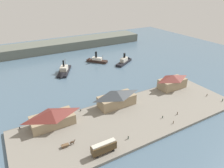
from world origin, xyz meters
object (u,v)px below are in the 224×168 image
at_px(pedestrian_at_waters_edge, 177,113).
at_px(pedestrian_by_tram, 223,100).
at_px(ferry_shed_customs_shed, 117,98).
at_px(pedestrian_walking_east, 207,95).
at_px(ferry_shed_central_terminal, 52,117).
at_px(mooring_post_center_east, 20,128).
at_px(street_tram, 104,147).
at_px(mooring_post_east, 81,110).
at_px(ferry_near_quay, 95,60).
at_px(ferry_shed_east_terminal, 172,81).
at_px(pedestrian_near_west_shed, 173,122).
at_px(pedestrian_near_east_shed, 163,117).
at_px(ferry_moored_west, 63,72).
at_px(horse_cart, 68,144).
at_px(pedestrian_near_cart, 128,137).
at_px(ferry_approaching_west, 125,61).

bearing_deg(pedestrian_at_waters_edge, pedestrian_by_tram, -5.64).
xyz_separation_m(ferry_shed_customs_shed, pedestrian_walking_east, (49.08, -17.11, -3.48)).
distance_m(ferry_shed_central_terminal, mooring_post_center_east, 14.54).
relative_size(street_tram, mooring_post_east, 10.80).
xyz_separation_m(ferry_shed_central_terminal, ferry_near_quay, (53.68, 68.37, -3.46)).
distance_m(ferry_shed_east_terminal, pedestrian_by_tram, 28.51).
height_order(pedestrian_walking_east, pedestrian_at_waters_edge, pedestrian_at_waters_edge).
relative_size(ferry_shed_east_terminal, pedestrian_by_tram, 9.87).
distance_m(pedestrian_near_west_shed, ferry_near_quay, 94.87).
bearing_deg(pedestrian_at_waters_edge, ferry_shed_customs_shed, 133.47).
distance_m(pedestrian_walking_east, mooring_post_east, 70.69).
xyz_separation_m(pedestrian_near_west_shed, ferry_near_quay, (6.32, 94.66, -0.29)).
bearing_deg(ferry_shed_east_terminal, ferry_near_quay, 105.49).
height_order(pedestrian_near_west_shed, pedestrian_at_waters_edge, pedestrian_at_waters_edge).
bearing_deg(street_tram, pedestrian_near_west_shed, 0.32).
xyz_separation_m(pedestrian_near_east_shed, ferry_moored_west, (-23.00, 77.58, -0.51)).
bearing_deg(pedestrian_by_tram, ferry_moored_west, 126.96).
bearing_deg(mooring_post_east, mooring_post_center_east, 179.43).
relative_size(horse_cart, pedestrian_near_west_shed, 3.74).
relative_size(pedestrian_near_west_shed, pedestrian_near_east_shed, 1.02).
bearing_deg(pedestrian_near_cart, ferry_approaching_west, 57.65).
bearing_deg(pedestrian_at_waters_edge, ferry_shed_central_terminal, 157.80).
bearing_deg(street_tram, pedestrian_by_tram, 1.08).
bearing_deg(pedestrian_by_tram, ferry_approaching_west, 97.63).
distance_m(horse_cart, mooring_post_east, 24.49).
bearing_deg(pedestrian_near_cart, pedestrian_near_west_shed, -3.81).
relative_size(street_tram, horse_cart, 1.69).
bearing_deg(ferry_shed_central_terminal, pedestrian_at_waters_edge, -22.20).
bearing_deg(horse_cart, ferry_near_quay, 58.27).
xyz_separation_m(mooring_post_east, ferry_moored_west, (8.19, 52.89, -0.27)).
bearing_deg(ferry_shed_east_terminal, horse_cart, -166.70).
xyz_separation_m(ferry_shed_customs_shed, ferry_near_quay, (20.47, 68.39, -3.75)).
bearing_deg(pedestrian_near_east_shed, ferry_shed_central_terminal, 155.75).
bearing_deg(ferry_shed_east_terminal, pedestrian_at_waters_edge, -129.20).
xyz_separation_m(ferry_shed_east_terminal, pedestrian_near_cart, (-48.63, -25.15, -3.51)).
bearing_deg(ferry_moored_west, pedestrian_near_west_shed, -73.68).
distance_m(ferry_shed_east_terminal, pedestrian_near_cart, 54.86).
bearing_deg(horse_cart, pedestrian_near_west_shed, -12.09).
xyz_separation_m(street_tram, ferry_near_quay, (41.94, 94.86, -2.24)).
bearing_deg(ferry_shed_east_terminal, pedestrian_walking_east, -60.85).
relative_size(pedestrian_by_tram, ferry_near_quay, 0.10).
bearing_deg(street_tram, ferry_shed_customs_shed, 50.96).
distance_m(pedestrian_at_waters_edge, mooring_post_center_east, 72.57).
height_order(horse_cart, ferry_near_quay, ferry_near_quay).
distance_m(pedestrian_near_west_shed, pedestrian_by_tram, 37.35).
bearing_deg(pedestrian_near_east_shed, horse_cart, 174.50).
height_order(street_tram, pedestrian_walking_east, street_tram).
relative_size(horse_cart, pedestrian_near_east_shed, 3.82).
bearing_deg(ferry_near_quay, ferry_moored_west, -159.40).
relative_size(ferry_shed_central_terminal, ferry_approaching_west, 0.92).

